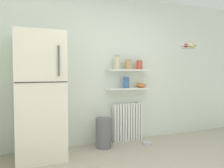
# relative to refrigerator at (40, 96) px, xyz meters

# --- Properties ---
(back_wall) EXTENTS (7.04, 0.10, 2.60)m
(back_wall) POSITION_rel_refrigerator_xyz_m (1.20, 0.38, 0.40)
(back_wall) COLOR silver
(back_wall) RESTS_ON ground_plane
(refrigerator) EXTENTS (0.68, 0.68, 1.80)m
(refrigerator) POSITION_rel_refrigerator_xyz_m (0.00, 0.00, 0.00)
(refrigerator) COLOR silver
(refrigerator) RESTS_ON ground_plane
(radiator) EXTENTS (0.56, 0.12, 0.68)m
(radiator) POSITION_rel_refrigerator_xyz_m (1.53, 0.25, -0.56)
(radiator) COLOR white
(radiator) RESTS_ON ground_plane
(wall_shelf_lower) EXTENTS (0.80, 0.22, 0.02)m
(wall_shelf_lower) POSITION_rel_refrigerator_xyz_m (1.53, 0.22, 0.05)
(wall_shelf_lower) COLOR white
(wall_shelf_upper) EXTENTS (0.80, 0.22, 0.02)m
(wall_shelf_upper) POSITION_rel_refrigerator_xyz_m (1.53, 0.22, 0.38)
(wall_shelf_upper) COLOR white
(storage_jar_0) EXTENTS (0.09, 0.09, 0.24)m
(storage_jar_0) POSITION_rel_refrigerator_xyz_m (1.31, 0.22, 0.51)
(storage_jar_0) COLOR beige
(storage_jar_0) RESTS_ON wall_shelf_upper
(storage_jar_1) EXTENTS (0.11, 0.11, 0.18)m
(storage_jar_1) POSITION_rel_refrigerator_xyz_m (1.53, 0.22, 0.48)
(storage_jar_1) COLOR tan
(storage_jar_1) RESTS_ON wall_shelf_upper
(storage_jar_2) EXTENTS (0.11, 0.11, 0.18)m
(storage_jar_2) POSITION_rel_refrigerator_xyz_m (1.75, 0.22, 0.47)
(storage_jar_2) COLOR #C64C38
(storage_jar_2) RESTS_ON wall_shelf_upper
(vase) EXTENTS (0.10, 0.10, 0.19)m
(vase) POSITION_rel_refrigerator_xyz_m (1.49, 0.22, 0.16)
(vase) COLOR #38609E
(vase) RESTS_ON wall_shelf_lower
(shelf_bowl) EXTENTS (0.18, 0.18, 0.08)m
(shelf_bowl) POSITION_rel_refrigerator_xyz_m (1.80, 0.22, 0.10)
(shelf_bowl) COLOR orange
(shelf_bowl) RESTS_ON wall_shelf_lower
(trash_bin) EXTENTS (0.25, 0.25, 0.49)m
(trash_bin) POSITION_rel_refrigerator_xyz_m (1.00, 0.06, -0.65)
(trash_bin) COLOR slate
(trash_bin) RESTS_ON ground_plane
(pet_food_bowl) EXTENTS (0.17, 0.17, 0.05)m
(pet_food_bowl) POSITION_rel_refrigerator_xyz_m (1.74, -0.08, -0.87)
(pet_food_bowl) COLOR #B7B7BC
(pet_food_bowl) RESTS_ON ground_plane
(hanging_fruit_basket) EXTENTS (0.30, 0.30, 0.09)m
(hanging_fruit_basket) POSITION_rel_refrigerator_xyz_m (2.56, -0.15, 0.80)
(hanging_fruit_basket) COLOR #B2B2B7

